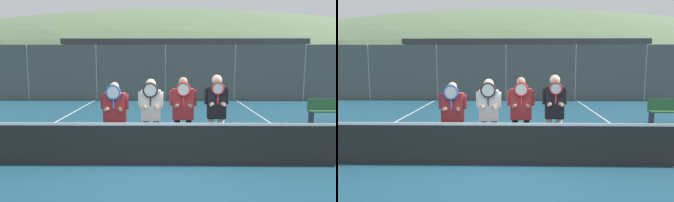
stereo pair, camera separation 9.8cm
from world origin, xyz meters
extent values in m
plane|color=navy|center=(0.00, 0.00, 0.00)|extent=(120.00, 120.00, 0.00)
ellipsoid|color=#5B7551|center=(0.00, 55.12, 0.00)|extent=(106.18, 58.99, 20.65)
cube|color=beige|center=(1.19, 17.95, 1.57)|extent=(15.92, 5.00, 3.13)
cube|color=#3D4247|center=(1.19, 17.95, 3.31)|extent=(16.42, 5.50, 0.36)
cylinder|color=gray|center=(-7.26, 10.57, 1.46)|extent=(0.06, 0.06, 2.91)
cylinder|color=gray|center=(-3.63, 10.57, 1.46)|extent=(0.06, 0.06, 2.91)
cylinder|color=gray|center=(0.00, 10.57, 1.46)|extent=(0.06, 0.06, 2.91)
cylinder|color=gray|center=(3.63, 10.57, 1.46)|extent=(0.06, 0.06, 2.91)
cylinder|color=gray|center=(7.26, 10.57, 1.46)|extent=(0.06, 0.06, 2.91)
cube|color=#4C5451|center=(0.00, 10.57, 1.46)|extent=(21.77, 0.02, 2.91)
cube|color=black|center=(0.00, 0.00, 0.43)|extent=(9.86, 0.02, 0.85)
cube|color=white|center=(0.00, 0.00, 0.87)|extent=(9.86, 0.03, 0.06)
cube|color=white|center=(-3.73, 3.00, 0.00)|extent=(0.05, 16.00, 0.01)
cube|color=white|center=(3.73, 3.00, 0.00)|extent=(0.05, 16.00, 0.01)
cylinder|color=#56565B|center=(-1.07, 0.52, 0.41)|extent=(0.13, 0.13, 0.82)
cylinder|color=#56565B|center=(-0.80, 0.52, 0.41)|extent=(0.13, 0.13, 0.82)
cube|color=maroon|center=(-0.94, 0.52, 1.14)|extent=(0.49, 0.22, 0.65)
sphere|color=tan|center=(-0.94, 0.52, 1.60)|extent=(0.20, 0.20, 0.20)
cylinder|color=maroon|center=(-1.21, 0.52, 1.27)|extent=(0.08, 0.08, 0.32)
cylinder|color=maroon|center=(-0.67, 0.52, 1.27)|extent=(0.08, 0.08, 0.32)
cylinder|color=tan|center=(-1.06, 0.43, 1.13)|extent=(0.16, 0.27, 0.08)
cylinder|color=tan|center=(-0.82, 0.43, 1.13)|extent=(0.16, 0.27, 0.08)
cylinder|color=#1E5BAD|center=(-0.94, 0.34, 1.25)|extent=(0.03, 0.03, 0.20)
torus|color=#1E5BAD|center=(-0.94, 0.34, 1.50)|extent=(0.33, 0.04, 0.33)
cylinder|color=silver|center=(-0.94, 0.34, 1.50)|extent=(0.27, 0.00, 0.27)
cylinder|color=#56565B|center=(-0.25, 0.52, 0.43)|extent=(0.13, 0.13, 0.85)
cylinder|color=#56565B|center=(-0.02, 0.52, 0.43)|extent=(0.13, 0.13, 0.85)
cube|color=white|center=(-0.14, 0.52, 1.19)|extent=(0.43, 0.22, 0.68)
sphere|color=tan|center=(-0.14, 0.52, 1.66)|extent=(0.22, 0.22, 0.22)
cylinder|color=white|center=(-0.37, 0.52, 1.32)|extent=(0.08, 0.08, 0.33)
cylinder|color=white|center=(0.10, 0.52, 1.32)|extent=(0.08, 0.08, 0.33)
cylinder|color=tan|center=(-0.24, 0.43, 1.18)|extent=(0.16, 0.27, 0.08)
cylinder|color=tan|center=(-0.03, 0.43, 1.18)|extent=(0.16, 0.27, 0.08)
cylinder|color=black|center=(-0.14, 0.34, 1.30)|extent=(0.03, 0.03, 0.20)
torus|color=black|center=(-0.14, 0.34, 1.55)|extent=(0.34, 0.04, 0.34)
cylinder|color=silver|center=(-0.14, 0.34, 1.55)|extent=(0.28, 0.00, 0.28)
cylinder|color=black|center=(0.44, 0.57, 0.44)|extent=(0.13, 0.13, 0.87)
cylinder|color=black|center=(0.70, 0.57, 0.44)|extent=(0.13, 0.13, 0.87)
cube|color=maroon|center=(0.57, 0.57, 1.21)|extent=(0.47, 0.22, 0.69)
sphere|color=#997056|center=(0.57, 0.57, 1.71)|extent=(0.20, 0.20, 0.20)
cylinder|color=maroon|center=(0.31, 0.57, 1.35)|extent=(0.08, 0.08, 0.34)
cylinder|color=maroon|center=(0.83, 0.57, 1.35)|extent=(0.08, 0.08, 0.34)
cylinder|color=#997056|center=(0.46, 0.48, 1.20)|extent=(0.16, 0.27, 0.08)
cylinder|color=#997056|center=(0.69, 0.48, 1.20)|extent=(0.16, 0.27, 0.08)
cylinder|color=red|center=(0.57, 0.39, 1.32)|extent=(0.03, 0.03, 0.20)
torus|color=red|center=(0.57, 0.39, 1.56)|extent=(0.31, 0.03, 0.31)
cylinder|color=silver|center=(0.57, 0.39, 1.56)|extent=(0.26, 0.00, 0.26)
cylinder|color=white|center=(1.20, 0.57, 0.45)|extent=(0.13, 0.13, 0.90)
cylinder|color=white|center=(1.43, 0.57, 0.45)|extent=(0.13, 0.13, 0.90)
cube|color=black|center=(1.32, 0.57, 1.25)|extent=(0.41, 0.22, 0.71)
sphere|color=#DBB293|center=(1.32, 0.57, 1.75)|extent=(0.23, 0.23, 0.23)
cylinder|color=black|center=(1.09, 0.57, 1.39)|extent=(0.08, 0.08, 0.35)
cylinder|color=black|center=(1.54, 0.57, 1.39)|extent=(0.08, 0.08, 0.35)
cylinder|color=#DBB293|center=(1.21, 0.48, 1.23)|extent=(0.16, 0.27, 0.08)
cylinder|color=#DBB293|center=(1.42, 0.48, 1.23)|extent=(0.16, 0.27, 0.08)
cylinder|color=red|center=(1.32, 0.39, 1.35)|extent=(0.03, 0.03, 0.20)
torus|color=red|center=(1.32, 0.39, 1.58)|extent=(0.28, 0.03, 0.28)
cylinder|color=silver|center=(1.32, 0.39, 1.58)|extent=(0.23, 0.00, 0.23)
cube|color=black|center=(-6.23, 13.40, 0.70)|extent=(4.67, 1.75, 0.81)
cube|color=#2D3842|center=(-6.23, 13.40, 1.44)|extent=(2.57, 1.61, 0.66)
cylinder|color=black|center=(-4.71, 12.50, 0.30)|extent=(0.60, 0.16, 0.60)
cylinder|color=black|center=(-4.71, 14.30, 0.30)|extent=(0.60, 0.16, 0.60)
cylinder|color=black|center=(-7.74, 12.50, 0.30)|extent=(0.60, 0.16, 0.60)
cylinder|color=black|center=(-7.74, 14.30, 0.30)|extent=(0.60, 0.16, 0.60)
cube|color=navy|center=(-1.04, 13.15, 0.70)|extent=(4.31, 1.83, 0.80)
cube|color=#2D3842|center=(-1.04, 13.15, 1.43)|extent=(2.37, 1.68, 0.65)
cylinder|color=black|center=(0.36, 12.21, 0.30)|extent=(0.60, 0.16, 0.60)
cylinder|color=black|center=(0.36, 14.08, 0.30)|extent=(0.60, 0.16, 0.60)
cylinder|color=black|center=(-2.45, 12.21, 0.30)|extent=(0.60, 0.16, 0.60)
cylinder|color=black|center=(-2.45, 14.08, 0.30)|extent=(0.60, 0.16, 0.60)
cube|color=#B2B7BC|center=(4.00, 12.98, 0.67)|extent=(4.39, 1.75, 0.75)
cube|color=#2D3842|center=(4.00, 12.98, 1.35)|extent=(2.42, 1.61, 0.61)
cylinder|color=black|center=(5.43, 12.09, 0.30)|extent=(0.60, 0.16, 0.60)
cylinder|color=black|center=(5.43, 13.87, 0.30)|extent=(0.60, 0.16, 0.60)
cylinder|color=black|center=(2.57, 12.09, 0.30)|extent=(0.60, 0.16, 0.60)
cylinder|color=black|center=(2.57, 13.87, 0.30)|extent=(0.60, 0.16, 0.60)
cube|color=#2D6038|center=(5.90, 4.58, 0.65)|extent=(1.80, 0.04, 0.40)
cube|color=#333338|center=(5.08, 4.42, 0.20)|extent=(0.06, 0.32, 0.40)
camera|label=1|loc=(0.32, -6.61, 2.23)|focal=35.00mm
camera|label=2|loc=(0.42, -6.61, 2.23)|focal=35.00mm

